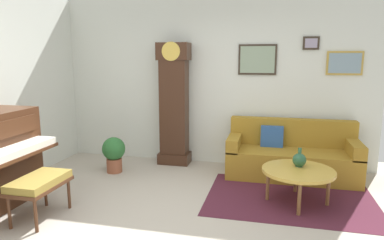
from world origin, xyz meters
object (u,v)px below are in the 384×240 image
Objects in this scene: piano_bench at (39,184)px; green_jug at (299,160)px; potted_plant at (114,152)px; grandfather_clock at (174,107)px; coffee_table at (298,172)px; couch at (291,156)px.

piano_bench is 2.92× the size of green_jug.
potted_plant is at bearing 170.87° from green_jug.
piano_bench is at bearing -156.94° from green_jug.
coffee_table is at bearing -32.50° from grandfather_clock.
coffee_table is 0.17m from green_jug.
grandfather_clock is (0.89, 2.33, 0.56)m from piano_bench.
potted_plant reaches higher than piano_bench.
potted_plant reaches higher than coffee_table.
grandfather_clock is at bearing 150.24° from green_jug.
couch is 0.94m from green_jug.
grandfather_clock is 2.02m from couch.
couch is at bearing 92.06° from coffee_table.
grandfather_clock is 2.37m from coffee_table.
coffee_table is 1.57× the size of potted_plant.
couch is 7.92× the size of green_jug.
green_jug reaches higher than piano_bench.
couch is at bearing 37.26° from piano_bench.
couch is 3.39× the size of potted_plant.
green_jug reaches higher than coffee_table.
coffee_table is at bearing 21.11° from piano_bench.
potted_plant is at bearing -170.07° from couch.
couch is at bearing -6.13° from grandfather_clock.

